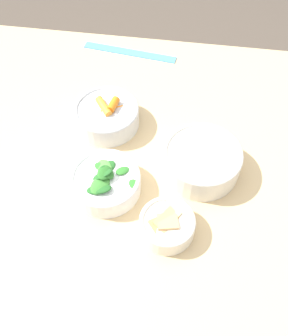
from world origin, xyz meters
TOP-DOWN VIEW (x-y plane):
  - ground_plane at (0.00, 0.00)m, footprint 10.00×10.00m
  - dining_table at (0.00, 0.00)m, footprint 1.06×0.95m
  - bowl_carrots at (-0.10, 0.11)m, footprint 0.16×0.16m
  - bowl_greens at (-0.06, -0.08)m, footprint 0.16×0.15m
  - bowl_beans_hotdog at (0.14, -0.00)m, footprint 0.18×0.18m
  - bowl_cookies at (0.08, -0.17)m, footprint 0.11×0.11m
  - ruler at (-0.09, 0.40)m, footprint 0.28×0.06m

SIDE VIEW (x-z plane):
  - ground_plane at x=0.00m, z-range 0.00..0.00m
  - dining_table at x=0.00m, z-range 0.26..1.00m
  - ruler at x=-0.09m, z-range 0.74..0.74m
  - bowl_cookies at x=0.08m, z-range 0.74..0.79m
  - bowl_greens at x=-0.06m, z-range 0.73..0.81m
  - bowl_carrots at x=-0.10m, z-range 0.74..0.81m
  - bowl_beans_hotdog at x=0.14m, z-range 0.74..0.81m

